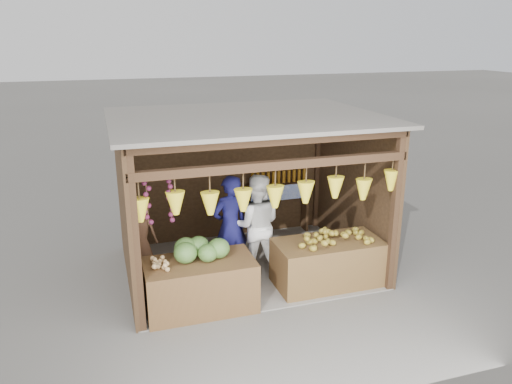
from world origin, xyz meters
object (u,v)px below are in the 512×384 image
man_standing (230,227)px  vendor_seated (140,233)px  counter_left (200,285)px  counter_right (328,263)px  woman_standing (257,225)px

man_standing → vendor_seated: 1.45m
counter_left → man_standing: 1.25m
counter_left → counter_right: 2.12m
man_standing → vendor_seated: size_ratio=1.65×
woman_standing → vendor_seated: bearing=9.3°
woman_standing → counter_right: bearing=158.1°
man_standing → woman_standing: (0.44, -0.04, -0.00)m
counter_left → man_standing: man_standing is taller
counter_right → man_standing: bearing=150.6°
counter_left → vendor_seated: (-0.73, 1.09, 0.48)m
counter_right → woman_standing: bearing=142.1°
man_standing → vendor_seated: man_standing is taller
man_standing → woman_standing: size_ratio=1.01×
man_standing → vendor_seated: bearing=-20.9°
counter_right → vendor_seated: (-2.85, 0.97, 0.49)m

